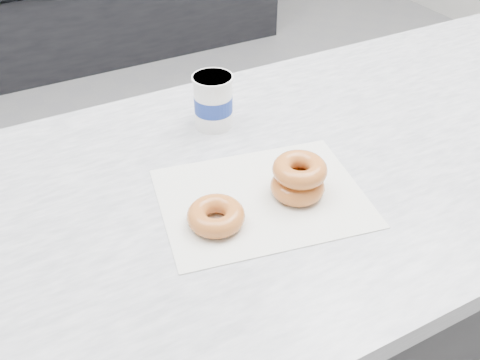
# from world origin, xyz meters

# --- Properties ---
(ground) EXTENTS (5.00, 5.00, 0.00)m
(ground) POSITION_xyz_m (0.00, 0.00, 0.00)
(ground) COLOR gray
(ground) RESTS_ON ground
(counter) EXTENTS (3.06, 0.76, 0.90)m
(counter) POSITION_xyz_m (0.00, -0.60, 0.45)
(counter) COLOR #333335
(counter) RESTS_ON ground
(wax_paper) EXTENTS (0.38, 0.32, 0.00)m
(wax_paper) POSITION_xyz_m (-0.32, -0.66, 0.90)
(wax_paper) COLOR silver
(wax_paper) RESTS_ON counter
(donut_single) EXTENTS (0.11, 0.11, 0.03)m
(donut_single) POSITION_xyz_m (-0.42, -0.68, 0.92)
(donut_single) COLOR #C77836
(donut_single) RESTS_ON wax_paper
(donut_stack) EXTENTS (0.13, 0.13, 0.06)m
(donut_stack) POSITION_xyz_m (-0.26, -0.67, 0.93)
(donut_stack) COLOR #C77836
(donut_stack) RESTS_ON wax_paper
(coffee_cup) EXTENTS (0.08, 0.08, 0.11)m
(coffee_cup) POSITION_xyz_m (-0.29, -0.41, 0.96)
(coffee_cup) COLOR white
(coffee_cup) RESTS_ON counter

